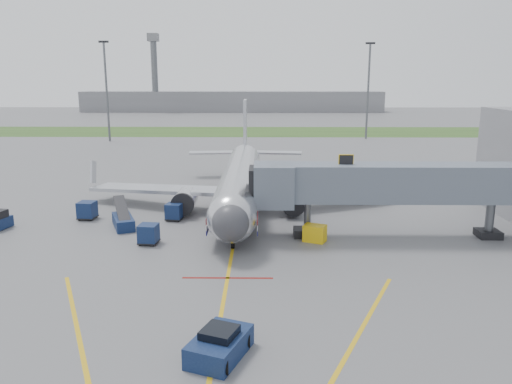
{
  "coord_description": "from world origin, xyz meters",
  "views": [
    {
      "loc": [
        2.28,
        -34.73,
        12.79
      ],
      "look_at": [
        1.73,
        7.57,
        3.2
      ],
      "focal_mm": 35.0,
      "sensor_mm": 36.0,
      "label": 1
    }
  ],
  "objects_px": {
    "pushback_tug": "(220,345)",
    "airliner": "(240,181)",
    "belt_loader": "(123,221)",
    "ramp_worker": "(187,197)"
  },
  "relations": [
    {
      "from": "pushback_tug",
      "to": "airliner",
      "type": "bearing_deg",
      "value": 90.57
    },
    {
      "from": "belt_loader",
      "to": "ramp_worker",
      "type": "xyz_separation_m",
      "value": [
        4.56,
        7.5,
        0.37
      ]
    },
    {
      "from": "pushback_tug",
      "to": "belt_loader",
      "type": "bearing_deg",
      "value": 116.17
    },
    {
      "from": "belt_loader",
      "to": "ramp_worker",
      "type": "bearing_deg",
      "value": 58.67
    },
    {
      "from": "pushback_tug",
      "to": "belt_loader",
      "type": "height_order",
      "value": "belt_loader"
    },
    {
      "from": "pushback_tug",
      "to": "ramp_worker",
      "type": "relative_size",
      "value": 2.09
    },
    {
      "from": "airliner",
      "to": "ramp_worker",
      "type": "bearing_deg",
      "value": -177.23
    },
    {
      "from": "airliner",
      "to": "pushback_tug",
      "type": "height_order",
      "value": "airliner"
    },
    {
      "from": "belt_loader",
      "to": "ramp_worker",
      "type": "height_order",
      "value": "belt_loader"
    },
    {
      "from": "airliner",
      "to": "belt_loader",
      "type": "relative_size",
      "value": 7.36
    }
  ]
}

